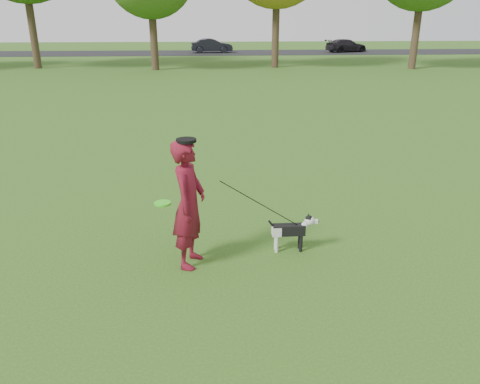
{
  "coord_description": "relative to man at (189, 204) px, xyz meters",
  "views": [
    {
      "loc": [
        -0.59,
        -6.28,
        3.36
      ],
      "look_at": [
        -0.16,
        0.06,
        0.95
      ],
      "focal_mm": 35.0,
      "sensor_mm": 36.0,
      "label": 1
    }
  ],
  "objects": [
    {
      "name": "ground",
      "position": [
        0.9,
        0.28,
        -0.92
      ],
      "size": [
        120.0,
        120.0,
        0.0
      ],
      "primitive_type": "plane",
      "color": "#285116",
      "rests_on": "ground"
    },
    {
      "name": "road",
      "position": [
        0.9,
        40.28,
        -0.91
      ],
      "size": [
        120.0,
        7.0,
        0.02
      ],
      "primitive_type": "cube",
      "color": "black",
      "rests_on": "ground"
    },
    {
      "name": "man",
      "position": [
        0.0,
        0.0,
        0.0
      ],
      "size": [
        0.59,
        0.76,
        1.84
      ],
      "primitive_type": "imported",
      "rotation": [
        0.0,
        0.0,
        1.32
      ],
      "color": "maroon",
      "rests_on": "ground"
    },
    {
      "name": "dog",
      "position": [
        1.52,
        0.3,
        -0.56
      ],
      "size": [
        0.77,
        0.15,
        0.59
      ],
      "color": "black",
      "rests_on": "ground"
    },
    {
      "name": "car_mid",
      "position": [
        0.74,
        40.28,
        -0.26
      ],
      "size": [
        3.96,
        1.6,
        1.28
      ],
      "primitive_type": "imported",
      "rotation": [
        0.0,
        0.0,
        1.64
      ],
      "color": "black",
      "rests_on": "road"
    },
    {
      "name": "car_right",
      "position": [
        13.69,
        40.28,
        -0.3
      ],
      "size": [
        4.4,
        2.84,
        1.19
      ],
      "primitive_type": "imported",
      "rotation": [
        0.0,
        0.0,
        1.88
      ],
      "color": "black",
      "rests_on": "road"
    },
    {
      "name": "man_held_items",
      "position": [
        1.02,
        0.12,
        -0.08
      ],
      "size": [
        2.1,
        0.46,
        1.45
      ],
      "color": "#3BE51C",
      "rests_on": "ground"
    }
  ]
}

